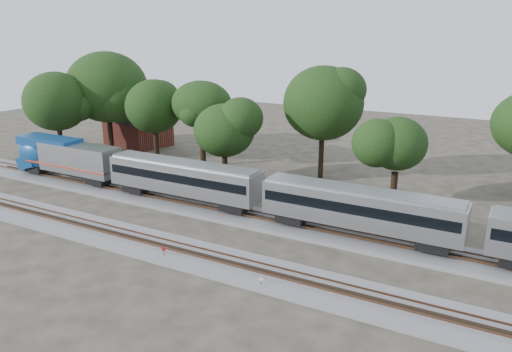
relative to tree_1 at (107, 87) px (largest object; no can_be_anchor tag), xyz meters
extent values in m
plane|color=#383328|center=(28.82, -20.99, -9.98)|extent=(160.00, 160.00, 0.00)
cube|color=slate|center=(28.82, -14.99, -9.78)|extent=(160.00, 5.00, 0.40)
cube|color=brown|center=(28.82, -15.71, -9.32)|extent=(160.00, 0.08, 0.15)
cube|color=brown|center=(28.82, -14.27, -9.32)|extent=(160.00, 0.08, 0.15)
cube|color=slate|center=(28.82, -24.99, -9.78)|extent=(160.00, 5.00, 0.40)
cube|color=brown|center=(28.82, -25.71, -9.32)|extent=(160.00, 0.08, 0.15)
cube|color=brown|center=(28.82, -24.27, -9.32)|extent=(160.00, 0.08, 0.15)
cube|color=#A9ABB0|center=(9.67, -14.99, -6.61)|extent=(10.99, 3.11, 3.42)
ellipsoid|color=navy|center=(1.79, -14.99, -6.86)|extent=(5.60, 3.23, 4.77)
cube|color=navy|center=(4.59, -14.99, -5.00)|extent=(8.81, 3.05, 1.04)
cube|color=black|center=(2.31, -14.99, -5.83)|extent=(0.46, 2.38, 1.36)
cube|color=#A72D19|center=(8.42, -14.99, -7.49)|extent=(13.48, 3.15, 0.19)
cube|color=black|center=(1.94, -14.99, -8.78)|extent=(2.70, 2.28, 0.93)
cube|color=black|center=(12.83, -14.99, -8.78)|extent=(2.70, 2.28, 0.93)
cube|color=#A9ABB0|center=(25.29, -14.99, -6.76)|extent=(18.04, 3.11, 3.11)
cube|color=black|center=(25.29, -14.99, -6.45)|extent=(17.42, 3.16, 0.93)
cube|color=gray|center=(25.29, -14.99, -5.15)|extent=(17.62, 2.49, 0.36)
cube|color=black|center=(18.76, -14.99, -8.78)|extent=(2.70, 2.28, 0.93)
cube|color=black|center=(31.82, -14.99, -8.78)|extent=(2.70, 2.28, 0.93)
cube|color=#A9ABB0|center=(44.75, -14.99, -6.76)|extent=(18.04, 3.11, 3.11)
cube|color=black|center=(44.75, -14.99, -6.45)|extent=(17.42, 3.16, 0.93)
cube|color=gray|center=(44.75, -14.99, -5.15)|extent=(17.62, 2.49, 0.36)
cube|color=black|center=(38.22, -14.99, -8.78)|extent=(2.70, 2.28, 0.93)
cube|color=black|center=(51.28, -14.99, -8.78)|extent=(2.70, 2.28, 0.93)
cylinder|color=#512D19|center=(31.80, -26.48, -9.46)|extent=(0.07, 0.07, 1.03)
cylinder|color=#B00C1A|center=(31.80, -26.48, -9.00)|extent=(0.35, 0.18, 0.37)
cylinder|color=#512D19|center=(41.16, -26.83, -9.57)|extent=(0.05, 0.05, 0.81)
cylinder|color=silver|center=(41.16, -26.83, -9.21)|extent=(0.29, 0.05, 0.29)
cube|color=#512D19|center=(33.71, -26.99, -9.83)|extent=(0.50, 0.30, 0.30)
cube|color=maroon|center=(0.54, 5.57, -7.99)|extent=(11.14, 8.83, 3.97)
cube|color=black|center=(0.54, 5.57, -5.56)|extent=(11.38, 9.07, 0.89)
cylinder|color=black|center=(-3.08, -7.01, -7.69)|extent=(0.70, 0.70, 4.57)
ellipsoid|color=black|center=(-3.08, -7.01, -1.49)|extent=(8.62, 8.62, 7.32)
cylinder|color=black|center=(0.00, 0.00, -7.29)|extent=(0.70, 0.70, 5.39)
ellipsoid|color=black|center=(0.00, 0.00, 0.02)|extent=(10.15, 10.15, 8.63)
cylinder|color=black|center=(10.04, -1.16, -7.84)|extent=(0.70, 0.70, 4.28)
ellipsoid|color=black|center=(10.04, -1.16, -2.02)|extent=(8.08, 8.08, 6.87)
cylinder|color=black|center=(17.63, -0.27, -7.64)|extent=(0.70, 0.70, 4.69)
ellipsoid|color=black|center=(17.63, -0.27, -1.27)|extent=(8.84, 8.84, 7.51)
cylinder|color=black|center=(24.39, -5.26, -8.21)|extent=(0.70, 0.70, 3.54)
ellipsoid|color=black|center=(24.39, -5.26, -3.40)|extent=(6.68, 6.68, 5.67)
cylinder|color=black|center=(34.23, 2.25, -7.38)|extent=(0.70, 0.70, 5.19)
ellipsoid|color=black|center=(34.23, 2.25, -0.34)|extent=(9.79, 9.79, 8.32)
cylinder|color=black|center=(45.03, -3.59, -8.14)|extent=(0.70, 0.70, 3.68)
ellipsoid|color=black|center=(45.03, -3.59, -3.14)|extent=(6.95, 6.95, 5.91)
camera|label=1|loc=(56.83, -55.99, 8.55)|focal=35.00mm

